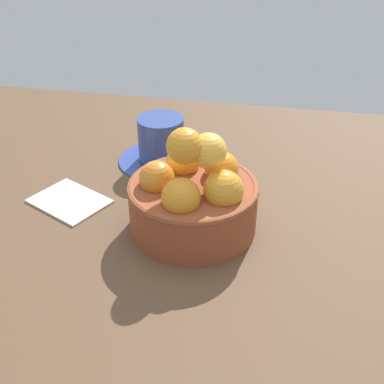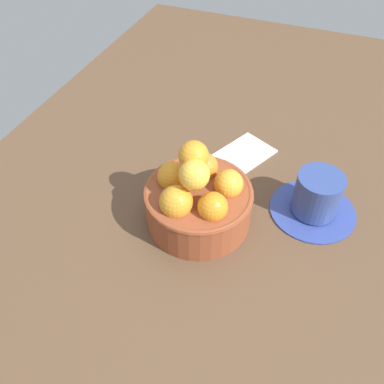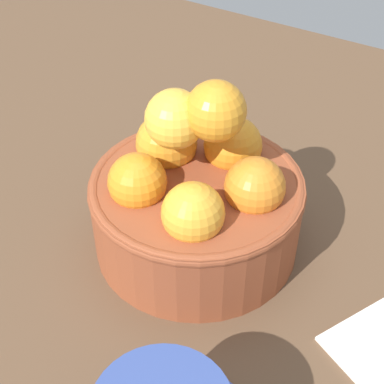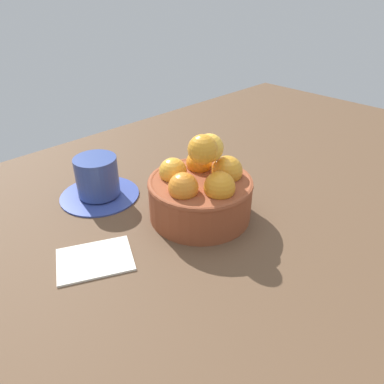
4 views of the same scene
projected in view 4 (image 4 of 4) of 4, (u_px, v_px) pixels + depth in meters
ground_plane at (200, 225)px, 61.27cm from camera, size 155.53×86.06×3.87cm
terracotta_bowl at (201, 190)px, 57.78cm from camera, size 16.55×16.55×14.59cm
coffee_cup at (98, 181)px, 63.82cm from camera, size 13.87×13.87×7.47cm
folded_napkin at (95, 259)px, 50.59cm from camera, size 12.48×11.31×0.60cm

